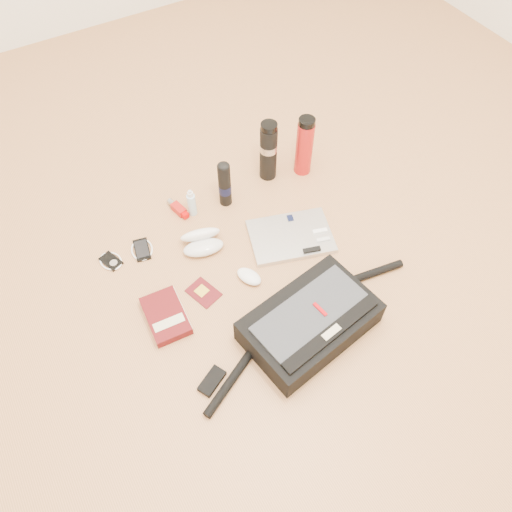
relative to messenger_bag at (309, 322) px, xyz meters
name	(u,v)px	position (x,y,z in m)	size (l,w,h in m)	color
ground	(261,289)	(-0.06, 0.23, -0.06)	(4.00, 4.00, 0.00)	#BB7F4D
messenger_bag	(309,322)	(0.00, 0.00, 0.00)	(0.90, 0.34, 0.13)	black
laptop	(291,236)	(0.17, 0.37, -0.05)	(0.37, 0.31, 0.03)	silver
book	(166,316)	(-0.40, 0.29, -0.04)	(0.14, 0.21, 0.04)	#4E0B0E
passport	(203,293)	(-0.24, 0.32, -0.05)	(0.11, 0.14, 0.01)	#4E0C11
mouse	(249,276)	(-0.07, 0.29, -0.04)	(0.09, 0.12, 0.03)	white
sunglasses_case	(202,241)	(-0.15, 0.51, -0.03)	(0.18, 0.16, 0.09)	silver
ipod	(111,261)	(-0.48, 0.62, -0.05)	(0.10, 0.10, 0.01)	black
phone	(142,250)	(-0.36, 0.61, -0.05)	(0.10, 0.11, 0.01)	black
inhaler	(178,209)	(-0.16, 0.72, -0.04)	(0.05, 0.12, 0.03)	#A61511
spray_bottle	(192,204)	(-0.11, 0.68, 0.00)	(0.04, 0.04, 0.13)	#B2D8EE
aerosol_can	(225,184)	(0.04, 0.66, 0.05)	(0.07, 0.07, 0.22)	black
thermos_black	(268,151)	(0.27, 0.71, 0.08)	(0.09, 0.09, 0.28)	black
thermos_red	(304,146)	(0.41, 0.66, 0.08)	(0.08, 0.08, 0.28)	#AC1817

